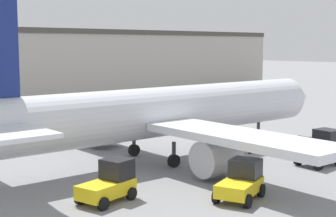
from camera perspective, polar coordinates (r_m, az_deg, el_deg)
name	(u,v)px	position (r m, az deg, el deg)	size (l,w,h in m)	color
ground_plane	(168,159)	(38.46, 0.00, -5.57)	(400.00, 400.00, 0.00)	gray
terminal_building	(1,68)	(72.61, -18.02, 4.27)	(94.69, 15.94, 10.54)	#ADA89E
airplane	(158,113)	(37.27, -1.09, -0.55)	(35.34, 30.47, 11.15)	silver
ground_crew_worker	(250,142)	(40.42, 9.08, -3.74)	(0.37, 0.37, 1.68)	#1E2338
baggage_tug	(241,181)	(28.81, 8.14, -7.98)	(3.63, 2.88, 2.10)	yellow
belt_loader_truck	(321,149)	(37.78, 16.62, -4.31)	(3.34, 2.39, 2.48)	silver
pushback_tug	(110,183)	(28.31, -6.47, -8.16)	(3.47, 2.46, 2.21)	yellow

